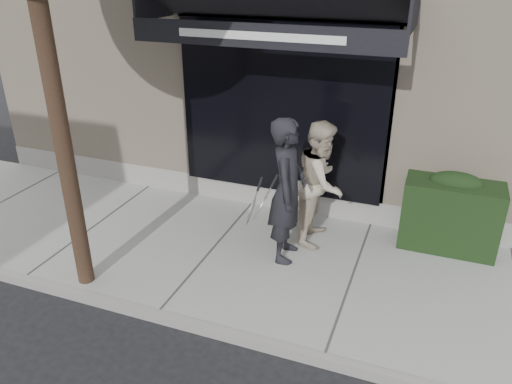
% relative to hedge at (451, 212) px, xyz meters
% --- Properties ---
extents(ground, '(80.00, 80.00, 0.00)m').
position_rel_hedge_xyz_m(ground, '(-1.10, -1.25, -0.66)').
color(ground, black).
rests_on(ground, ground).
extents(sidewalk, '(20.00, 3.00, 0.12)m').
position_rel_hedge_xyz_m(sidewalk, '(-1.10, -1.25, -0.60)').
color(sidewalk, gray).
rests_on(sidewalk, ground).
extents(curb, '(20.00, 0.10, 0.14)m').
position_rel_hedge_xyz_m(curb, '(-1.10, -2.80, -0.59)').
color(curb, gray).
rests_on(curb, ground).
extents(building_facade, '(14.30, 8.04, 5.64)m').
position_rel_hedge_xyz_m(building_facade, '(-1.11, 3.71, 2.08)').
color(building_facade, beige).
rests_on(building_facade, ground).
extents(hedge, '(1.30, 0.70, 1.14)m').
position_rel_hedge_xyz_m(hedge, '(0.00, 0.00, 0.00)').
color(hedge, black).
rests_on(hedge, sidewalk).
extents(pedestrian_front, '(0.76, 0.93, 1.99)m').
position_rel_hedge_xyz_m(pedestrian_front, '(-2.07, -1.08, 0.46)').
color(pedestrian_front, black).
rests_on(pedestrian_front, sidewalk).
extents(pedestrian_back, '(0.77, 0.94, 1.79)m').
position_rel_hedge_xyz_m(pedestrian_back, '(-1.77, -0.44, 0.36)').
color(pedestrian_back, beige).
rests_on(pedestrian_back, sidewalk).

